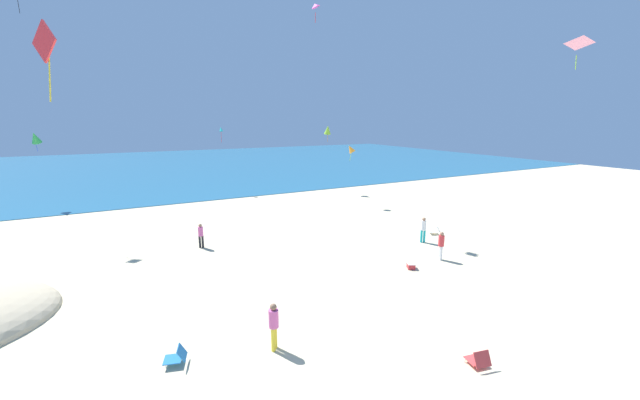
{
  "coord_description": "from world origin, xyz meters",
  "views": [
    {
      "loc": [
        -7.15,
        -8.48,
        7.34
      ],
      "look_at": [
        0.0,
        5.03,
        4.02
      ],
      "focal_mm": 20.87,
      "sensor_mm": 36.0,
      "label": 1
    }
  ],
  "objects_px": {
    "cooler_box": "(411,266)",
    "person_3": "(274,323)",
    "kite_pink": "(578,41)",
    "kite_red": "(44,43)",
    "beach_chair_far_right": "(435,230)",
    "person_0": "(423,228)",
    "beach_chair_near_camera": "(479,360)",
    "person_1": "(201,234)",
    "kite_magenta": "(315,6)",
    "kite_lime": "(328,130)",
    "kite_green": "(35,138)",
    "beach_chair_mid_beach": "(177,356)",
    "kite_teal": "(221,129)",
    "person_2": "(441,244)",
    "kite_orange": "(351,149)"
  },
  "relations": [
    {
      "from": "person_1",
      "to": "kite_lime",
      "type": "xyz_separation_m",
      "value": [
        14.95,
        11.78,
        5.47
      ]
    },
    {
      "from": "beach_chair_far_right",
      "to": "kite_green",
      "type": "bearing_deg",
      "value": -15.37
    },
    {
      "from": "kite_lime",
      "to": "kite_orange",
      "type": "bearing_deg",
      "value": -101.29
    },
    {
      "from": "person_0",
      "to": "person_3",
      "type": "xyz_separation_m",
      "value": [
        -11.9,
        -5.92,
        0.03
      ]
    },
    {
      "from": "kite_red",
      "to": "beach_chair_far_right",
      "type": "bearing_deg",
      "value": 20.07
    },
    {
      "from": "beach_chair_near_camera",
      "to": "kite_teal",
      "type": "distance_m",
      "value": 32.24
    },
    {
      "from": "beach_chair_near_camera",
      "to": "person_0",
      "type": "height_order",
      "value": "person_0"
    },
    {
      "from": "beach_chair_far_right",
      "to": "kite_orange",
      "type": "relative_size",
      "value": 0.58
    },
    {
      "from": "cooler_box",
      "to": "person_3",
      "type": "height_order",
      "value": "person_3"
    },
    {
      "from": "beach_chair_mid_beach",
      "to": "kite_red",
      "type": "height_order",
      "value": "kite_red"
    },
    {
      "from": "beach_chair_far_right",
      "to": "kite_magenta",
      "type": "height_order",
      "value": "kite_magenta"
    },
    {
      "from": "cooler_box",
      "to": "person_3",
      "type": "bearing_deg",
      "value": -159.91
    },
    {
      "from": "person_3",
      "to": "beach_chair_near_camera",
      "type": "bearing_deg",
      "value": 2.3
    },
    {
      "from": "person_2",
      "to": "kite_green",
      "type": "relative_size",
      "value": 0.92
    },
    {
      "from": "beach_chair_near_camera",
      "to": "kite_teal",
      "type": "bearing_deg",
      "value": 11.27
    },
    {
      "from": "kite_red",
      "to": "person_2",
      "type": "bearing_deg",
      "value": 12.12
    },
    {
      "from": "person_1",
      "to": "kite_red",
      "type": "relative_size",
      "value": 0.86
    },
    {
      "from": "kite_red",
      "to": "kite_lime",
      "type": "bearing_deg",
      "value": 49.49
    },
    {
      "from": "cooler_box",
      "to": "kite_magenta",
      "type": "bearing_deg",
      "value": 92.12
    },
    {
      "from": "kite_pink",
      "to": "kite_teal",
      "type": "relative_size",
      "value": 0.87
    },
    {
      "from": "cooler_box",
      "to": "kite_orange",
      "type": "height_order",
      "value": "kite_orange"
    },
    {
      "from": "person_0",
      "to": "person_1",
      "type": "distance_m",
      "value": 13.23
    },
    {
      "from": "person_3",
      "to": "kite_pink",
      "type": "distance_m",
      "value": 16.29
    },
    {
      "from": "beach_chair_mid_beach",
      "to": "kite_pink",
      "type": "xyz_separation_m",
      "value": [
        16.08,
        -1.56,
        10.2
      ]
    },
    {
      "from": "person_0",
      "to": "kite_green",
      "type": "distance_m",
      "value": 31.65
    },
    {
      "from": "cooler_box",
      "to": "person_2",
      "type": "bearing_deg",
      "value": 4.94
    },
    {
      "from": "beach_chair_near_camera",
      "to": "beach_chair_far_right",
      "type": "height_order",
      "value": "beach_chair_far_right"
    },
    {
      "from": "beach_chair_far_right",
      "to": "kite_magenta",
      "type": "relative_size",
      "value": 0.7
    },
    {
      "from": "person_2",
      "to": "kite_lime",
      "type": "xyz_separation_m",
      "value": [
        4.03,
        19.72,
        5.41
      ]
    },
    {
      "from": "beach_chair_far_right",
      "to": "person_0",
      "type": "distance_m",
      "value": 2.18
    },
    {
      "from": "kite_lime",
      "to": "kite_green",
      "type": "bearing_deg",
      "value": 168.19
    },
    {
      "from": "person_1",
      "to": "kite_lime",
      "type": "relative_size",
      "value": 0.87
    },
    {
      "from": "cooler_box",
      "to": "beach_chair_far_right",
      "type": "bearing_deg",
      "value": 34.87
    },
    {
      "from": "beach_chair_near_camera",
      "to": "person_2",
      "type": "xyz_separation_m",
      "value": [
        5.55,
        7.02,
        0.65
      ]
    },
    {
      "from": "beach_chair_near_camera",
      "to": "person_2",
      "type": "bearing_deg",
      "value": -26.98
    },
    {
      "from": "kite_red",
      "to": "person_1",
      "type": "bearing_deg",
      "value": 67.1
    },
    {
      "from": "person_2",
      "to": "kite_magenta",
      "type": "relative_size",
      "value": 1.28
    },
    {
      "from": "person_0",
      "to": "kite_pink",
      "type": "distance_m",
      "value": 11.79
    },
    {
      "from": "beach_chair_near_camera",
      "to": "beach_chair_far_right",
      "type": "bearing_deg",
      "value": -28.08
    },
    {
      "from": "cooler_box",
      "to": "kite_pink",
      "type": "height_order",
      "value": "kite_pink"
    },
    {
      "from": "kite_pink",
      "to": "kite_red",
      "type": "bearing_deg",
      "value": 177.5
    },
    {
      "from": "person_3",
      "to": "kite_red",
      "type": "xyz_separation_m",
      "value": [
        -4.99,
        -0.07,
        7.99
      ]
    },
    {
      "from": "kite_pink",
      "to": "kite_teal",
      "type": "height_order",
      "value": "kite_pink"
    },
    {
      "from": "person_0",
      "to": "kite_magenta",
      "type": "relative_size",
      "value": 1.29
    },
    {
      "from": "beach_chair_far_right",
      "to": "person_3",
      "type": "distance_m",
      "value": 15.39
    },
    {
      "from": "beach_chair_near_camera",
      "to": "person_1",
      "type": "xyz_separation_m",
      "value": [
        -5.36,
        14.96,
        0.59
      ]
    },
    {
      "from": "beach_chair_near_camera",
      "to": "kite_orange",
      "type": "xyz_separation_m",
      "value": [
        8.32,
        20.41,
        4.64
      ]
    },
    {
      "from": "person_2",
      "to": "kite_green",
      "type": "bearing_deg",
      "value": -23.62
    },
    {
      "from": "person_2",
      "to": "kite_lime",
      "type": "distance_m",
      "value": 20.84
    },
    {
      "from": "beach_chair_far_right",
      "to": "kite_orange",
      "type": "height_order",
      "value": "kite_orange"
    }
  ]
}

